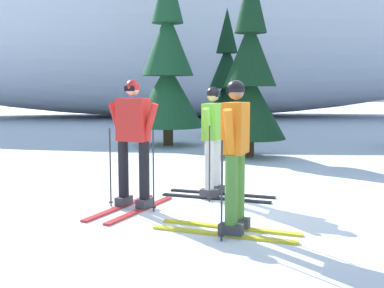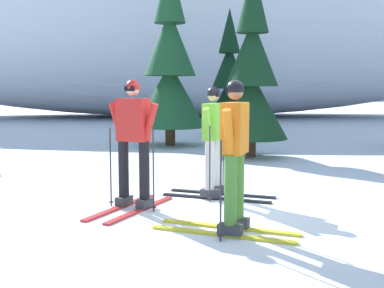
{
  "view_description": "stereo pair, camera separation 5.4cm",
  "coord_description": "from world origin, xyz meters",
  "px_view_note": "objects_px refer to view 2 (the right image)",
  "views": [
    {
      "loc": [
        -1.06,
        -6.29,
        1.7
      ],
      "look_at": [
        -0.74,
        0.29,
        0.95
      ],
      "focal_mm": 44.58,
      "sensor_mm": 36.0,
      "label": 1
    },
    {
      "loc": [
        -1.01,
        -6.29,
        1.7
      ],
      "look_at": [
        -0.74,
        0.29,
        0.95
      ],
      "focal_mm": 44.58,
      "sensor_mm": 36.0,
      "label": 2
    }
  ],
  "objects_px": {
    "skier_lime_jacket": "(214,139)",
    "pine_tree_center": "(252,78)",
    "pine_tree_center_left": "(170,68)",
    "skier_red_jacket": "(133,141)",
    "pine_tree_center_right": "(229,83)",
    "skier_orange_jacket": "(234,155)"
  },
  "relations": [
    {
      "from": "pine_tree_center_left",
      "to": "skier_red_jacket",
      "type": "bearing_deg",
      "value": -93.58
    },
    {
      "from": "skier_red_jacket",
      "to": "pine_tree_center_left",
      "type": "relative_size",
      "value": 0.33
    },
    {
      "from": "skier_red_jacket",
      "to": "pine_tree_center",
      "type": "height_order",
      "value": "pine_tree_center"
    },
    {
      "from": "pine_tree_center_left",
      "to": "skier_orange_jacket",
      "type": "bearing_deg",
      "value": -85.02
    },
    {
      "from": "skier_red_jacket",
      "to": "pine_tree_center",
      "type": "relative_size",
      "value": 0.39
    },
    {
      "from": "skier_lime_jacket",
      "to": "skier_orange_jacket",
      "type": "distance_m",
      "value": 1.97
    },
    {
      "from": "skier_red_jacket",
      "to": "pine_tree_center_right",
      "type": "bearing_deg",
      "value": 76.16
    },
    {
      "from": "skier_lime_jacket",
      "to": "pine_tree_center_right",
      "type": "bearing_deg",
      "value": 81.92
    },
    {
      "from": "skier_orange_jacket",
      "to": "pine_tree_center",
      "type": "distance_m",
      "value": 6.63
    },
    {
      "from": "skier_lime_jacket",
      "to": "pine_tree_center",
      "type": "xyz_separation_m",
      "value": [
        1.33,
        4.46,
        1.07
      ]
    },
    {
      "from": "skier_lime_jacket",
      "to": "pine_tree_center_left",
      "type": "relative_size",
      "value": 0.32
    },
    {
      "from": "skier_orange_jacket",
      "to": "pine_tree_center_right",
      "type": "distance_m",
      "value": 12.08
    },
    {
      "from": "skier_lime_jacket",
      "to": "pine_tree_center",
      "type": "bearing_deg",
      "value": 73.38
    },
    {
      "from": "skier_red_jacket",
      "to": "pine_tree_center_left",
      "type": "distance_m",
      "value": 7.96
    },
    {
      "from": "skier_red_jacket",
      "to": "skier_lime_jacket",
      "type": "bearing_deg",
      "value": 29.63
    },
    {
      "from": "pine_tree_center",
      "to": "pine_tree_center_right",
      "type": "xyz_separation_m",
      "value": [
        0.09,
        5.54,
        -0.05
      ]
    },
    {
      "from": "pine_tree_center",
      "to": "pine_tree_center_left",
      "type": "bearing_deg",
      "value": 127.5
    },
    {
      "from": "skier_orange_jacket",
      "to": "skier_red_jacket",
      "type": "distance_m",
      "value": 1.81
    },
    {
      "from": "skier_orange_jacket",
      "to": "skier_lime_jacket",
      "type": "bearing_deg",
      "value": 91.95
    },
    {
      "from": "pine_tree_center",
      "to": "skier_lime_jacket",
      "type": "bearing_deg",
      "value": -106.62
    },
    {
      "from": "skier_orange_jacket",
      "to": "skier_red_jacket",
      "type": "height_order",
      "value": "skier_red_jacket"
    },
    {
      "from": "skier_red_jacket",
      "to": "pine_tree_center_left",
      "type": "bearing_deg",
      "value": 86.42
    }
  ]
}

